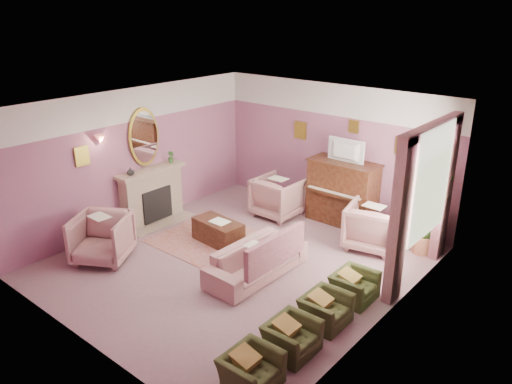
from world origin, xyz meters
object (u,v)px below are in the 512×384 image
Objects in this scene: floral_armchair_right at (372,224)px; olive_chair_c at (326,305)px; olive_chair_b at (292,333)px; side_table at (429,232)px; piano at (342,193)px; olive_chair_d at (355,282)px; coffee_table at (218,232)px; television at (344,149)px; floral_armchair_front at (102,236)px; olive_chair_a at (251,365)px; floral_armchair_left at (278,195)px; sofa at (257,255)px.

olive_chair_c is (0.63, -2.58, -0.18)m from floral_armchair_right.
olive_chair_b is 0.98× the size of side_table.
piano is at bearing 112.42° from olive_chair_b.
side_table reaches higher than olive_chair_c.
floral_armchair_right is at bearing -32.03° from piano.
side_table is at bearing 84.75° from olive_chair_d.
coffee_table is 3.11m from olive_chair_c.
television is 4.53m from olive_chair_b.
floral_armchair_front is (-2.40, -4.17, -0.17)m from piano.
floral_armchair_right is at bearing 98.50° from olive_chair_a.
side_table is (0.22, 4.01, 0.05)m from olive_chair_b.
floral_armchair_right is 3.46m from olive_chair_b.
floral_armchair_left is at bearing 87.52° from coffee_table.
television is 1.17× the size of olive_chair_d.
floral_armchair_front is 1.39× the size of olive_chair_a.
olive_chair_c and olive_chair_d have the same top height.
piano is 0.73× the size of sofa.
olive_chair_d is at bearing 14.33° from sofa.
coffee_table is (-1.31, -2.30, -1.38)m from television.
olive_chair_b is at bearing -67.58° from piano.
olive_chair_a is at bearing -90.00° from olive_chair_c.
olive_chair_c is at bearing -62.65° from piano.
floral_armchair_front reaches higher than olive_chair_d.
olive_chair_c is (1.62, -0.41, -0.09)m from sofa.
olive_chair_b is at bearing -90.00° from olive_chair_d.
floral_armchair_left is (0.08, 1.77, 0.25)m from coffee_table.
piano reaches higher than floral_armchair_left.
television reaches higher than olive_chair_b.
television is at bearing -90.00° from piano.
floral_armchair_front is 4.44m from olive_chair_d.
olive_chair_d is (1.67, -2.41, -0.35)m from piano.
floral_armchair_left and floral_armchair_right have the same top height.
olive_chair_b is (2.90, -3.47, -0.18)m from floral_armchair_left.
sofa is 3.34m from side_table.
sofa reaches higher than olive_chair_d.
side_table is (3.20, 2.31, 0.12)m from coffee_table.
piano is 2.04× the size of olive_chair_d.
floral_armchair_left is at bearing -170.17° from side_table.
olive_chair_a is at bearing -81.50° from floral_armchair_right.
floral_armchair_front is (-2.40, -4.12, -1.12)m from television.
floral_armchair_right reaches higher than olive_chair_d.
piano is 0.95m from television.
olive_chair_c reaches higher than coffee_table.
piano reaches higher than olive_chair_d.
olive_chair_b reaches higher than coffee_table.
floral_armchair_left is at bearing -156.66° from television.
coffee_table is at bearing -144.11° from side_table.
olive_chair_b is at bearing -50.11° from floral_armchair_left.
piano is 1.40× the size of coffee_table.
piano is at bearing 117.35° from olive_chair_c.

